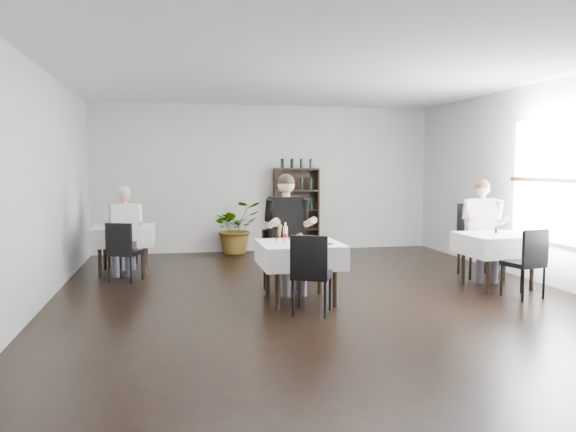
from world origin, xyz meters
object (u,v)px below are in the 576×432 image
at_px(potted_tree, 236,227).
at_px(diner_main, 288,224).
at_px(main_table, 300,254).
at_px(wine_shelf, 296,210).

relative_size(potted_tree, diner_main, 0.65).
height_order(main_table, potted_tree, potted_tree).
xyz_separation_m(wine_shelf, potted_tree, (-1.26, -0.11, -0.32)).
distance_m(potted_tree, diner_main, 3.64).
distance_m(wine_shelf, main_table, 4.41).
relative_size(main_table, diner_main, 0.63).
bearing_deg(potted_tree, main_table, -85.03).
height_order(wine_shelf, main_table, wine_shelf).
bearing_deg(wine_shelf, diner_main, -104.17).
bearing_deg(main_table, wine_shelf, 78.22).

